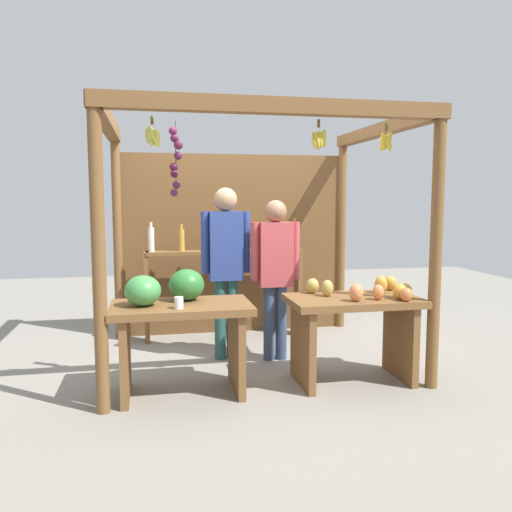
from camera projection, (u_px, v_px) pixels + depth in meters
ground_plane at (252, 358)px, 5.16m from camera, size 12.00×12.00×0.00m
market_stall at (243, 217)px, 5.46m from camera, size 2.76×2.27×2.32m
fruit_counter_left at (177, 317)px, 4.17m from camera, size 1.11×0.65×1.00m
fruit_counter_right at (355, 318)px, 4.46m from camera, size 1.11×0.65×0.89m
bottle_shelf_unit at (225, 270)px, 5.84m from camera, size 1.77×0.22×1.35m
vendor_man at (226, 257)px, 5.05m from camera, size 0.48×0.23×1.68m
vendor_woman at (275, 265)px, 5.03m from camera, size 0.48×0.21×1.56m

